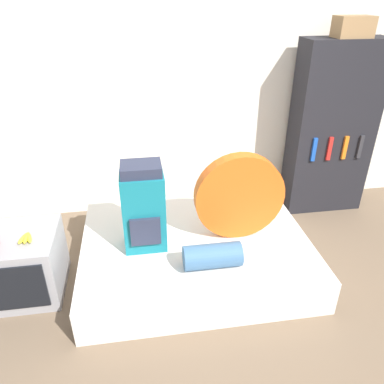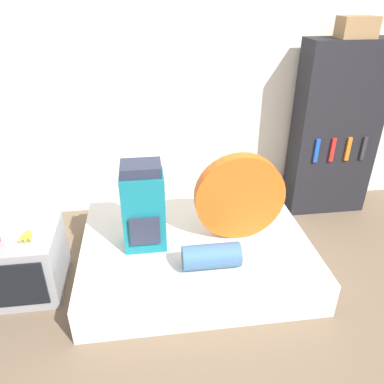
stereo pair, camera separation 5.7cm
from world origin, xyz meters
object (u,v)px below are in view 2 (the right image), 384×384
Objects in this scene: television at (24,262)px; cardboard_box at (357,27)px; tent_bag at (239,197)px; sleeping_roll at (211,256)px; backpack at (144,208)px; bookshelf at (335,131)px.

cardboard_box is (3.00, 0.91, 1.63)m from television.
tent_bag is 2.27× the size of cardboard_box.
sleeping_roll is 2.44m from cardboard_box.
television is 3.53m from cardboard_box.
sleeping_roll is at bearing -141.56° from cardboard_box.
television is at bearing -163.19° from cardboard_box.
bookshelf reaches higher than backpack.
backpack is 1.07m from television.
tent_bag is 1.83m from television.
tent_bag is 1.49m from bookshelf.
bookshelf reaches higher than tent_bag.
sleeping_roll is 0.25× the size of bookshelf.
tent_bag is 0.57m from sleeping_roll.
backpack is at bearing -157.03° from cardboard_box.
bookshelf is at bearing 34.84° from tent_bag.
bookshelf is at bearing 94.87° from cardboard_box.
bookshelf is (1.51, 1.23, 0.50)m from sleeping_roll.
television is 0.33× the size of bookshelf.
television is (-0.99, -0.05, -0.40)m from backpack.
cardboard_box is (0.00, -0.03, 0.99)m from bookshelf.
tent_bag is 1.70× the size of sleeping_roll.
television is at bearing -162.61° from bookshelf.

